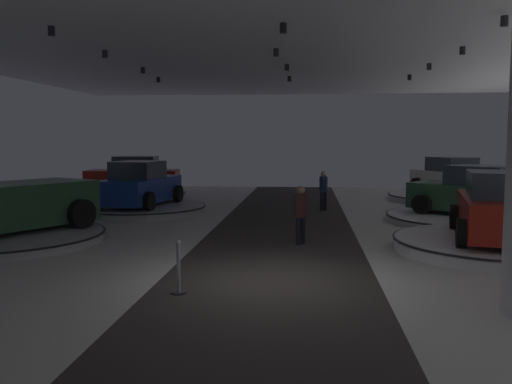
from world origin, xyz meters
TOP-DOWN VIEW (x-y plane):
  - ground at (0.00, 0.00)m, footprint 24.00×44.00m
  - display_platform_deep_right at (7.47, 15.13)m, footprint 5.84×5.84m
  - display_car_deep_right at (7.46, 15.16)m, footprint 3.47×4.57m
  - display_platform_mid_right at (5.58, 3.35)m, footprint 5.22×5.22m
  - display_car_mid_right at (5.57, 3.32)m, footprint 2.87×4.47m
  - display_platform_deep_left at (-7.40, 14.32)m, footprint 4.91×4.91m
  - display_car_deep_left at (-7.37, 14.32)m, footprint 4.37×2.56m
  - display_platform_far_left at (-5.63, 9.70)m, footprint 5.02×5.02m
  - display_car_far_left at (-5.63, 9.67)m, footprint 2.66×4.40m
  - display_platform_far_right at (6.49, 8.60)m, footprint 5.92×5.92m
  - display_car_far_right at (6.51, 8.58)m, footprint 4.40×4.04m
  - visitor_walking_near at (1.41, 11.14)m, footprint 0.32×0.32m
  - visitor_walking_far at (0.59, 3.98)m, footprint 0.32×0.32m
  - stanchion_a at (-1.58, -1.02)m, footprint 0.28×0.28m

SIDE VIEW (x-z plane):
  - ground at x=0.00m, z-range -0.05..0.00m
  - display_platform_far_right at x=6.49m, z-range 0.02..0.26m
  - display_platform_far_left at x=-5.63m, z-range 0.02..0.33m
  - display_platform_deep_right at x=7.47m, z-range 0.02..0.34m
  - display_platform_mid_right at x=5.58m, z-range 0.02..0.37m
  - display_platform_deep_left at x=-7.40m, z-range 0.02..0.37m
  - stanchion_a at x=-1.58m, z-range -0.13..0.88m
  - visitor_walking_near at x=1.41m, z-range 0.11..1.70m
  - visitor_walking_far at x=0.59m, z-range 0.11..1.70m
  - display_car_far_right at x=6.51m, z-range 0.16..1.86m
  - display_car_far_left at x=-5.63m, z-range 0.22..1.93m
  - display_car_deep_right at x=7.46m, z-range 0.23..1.94m
  - display_car_mid_right at x=5.57m, z-range 0.26..1.97m
  - display_car_deep_left at x=-7.37m, z-range 0.26..1.97m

